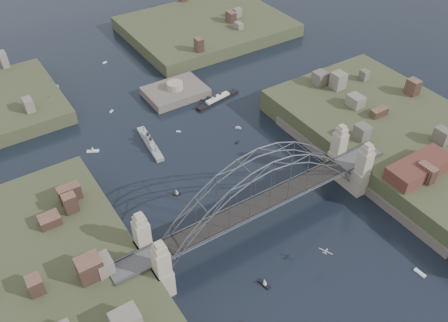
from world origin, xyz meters
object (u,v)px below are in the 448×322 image
Objects in this scene: bridge at (262,192)px; ocean_liner at (218,100)px; wharf_shed at (419,168)px; naval_cruiser_far at (53,98)px; naval_cruiser_near at (150,143)px; fort_island at (176,96)px.

bridge is 4.42× the size of ocean_liner.
naval_cruiser_far is (-71.77, 105.48, -9.06)m from wharf_shed.
bridge reaches higher than ocean_liner.
bridge is at bearing -78.75° from naval_cruiser_near.
ocean_liner is (23.06, 57.96, -11.61)m from bridge.
fort_island is at bearing 45.91° from naval_cruiser_near.
bridge is 4.20× the size of wharf_shed.
fort_island is (12.00, 70.00, -12.66)m from bridge.
wharf_shed is 1.04× the size of naval_cruiser_near.
wharf_shed is 75.52m from ocean_liner.
naval_cruiser_far is (-27.77, 91.48, -11.38)m from bridge.
fort_island is 30.94m from naval_cruiser_near.
naval_cruiser_near is at bearing -162.67° from ocean_liner.
naval_cruiser_far is (-39.77, 21.48, 1.29)m from fort_island.
naval_cruiser_near reaches higher than ocean_liner.
naval_cruiser_far is at bearing 112.69° from naval_cruiser_near.
bridge reaches higher than naval_cruiser_far.
wharf_shed is 1.14× the size of naval_cruiser_far.
wharf_shed reaches higher than naval_cruiser_far.
bridge is at bearing 162.35° from wharf_shed.
ocean_liner is at bearing 106.22° from wharf_shed.
fort_island is at bearing -28.37° from naval_cruiser_far.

